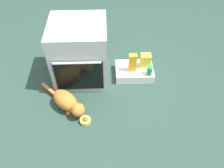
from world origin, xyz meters
TOP-DOWN VIEW (x-y plane):
  - ground at (0.00, 0.00)m, footprint 8.00×8.00m
  - oven at (-0.05, 0.48)m, footprint 0.61×0.62m
  - pantry_cabinet at (0.59, 0.46)m, footprint 0.45×0.32m
  - food_bowl at (0.01, -0.22)m, footprint 0.11×0.11m
  - cat at (-0.18, -0.03)m, footprint 0.53×0.52m
  - juice_carton at (0.55, 0.42)m, footprint 0.09×0.06m
  - snack_bag at (0.71, 0.49)m, footprint 0.12×0.09m
  - soda_can at (0.74, 0.35)m, footprint 0.07×0.07m

SIDE VIEW (x-z plane):
  - ground at x=0.00m, z-range 0.00..0.00m
  - food_bowl at x=0.01m, z-range -0.01..0.06m
  - pantry_cabinet at x=0.59m, z-range 0.00..0.11m
  - cat at x=-0.18m, z-range 0.01..0.22m
  - soda_can at x=0.74m, z-range 0.11..0.23m
  - snack_bag at x=0.71m, z-range 0.11..0.29m
  - juice_carton at x=0.55m, z-range 0.11..0.35m
  - oven at x=-0.05m, z-range 0.00..0.72m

